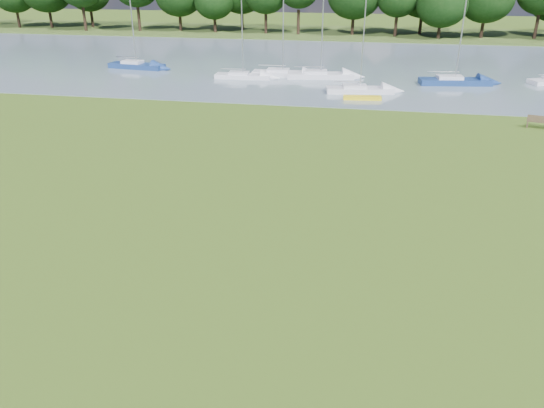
% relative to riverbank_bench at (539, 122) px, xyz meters
% --- Properties ---
extents(ground, '(220.00, 220.00, 0.00)m').
position_rel_riverbank_bench_xyz_m(ground, '(-14.84, -18.77, -0.50)').
color(ground, '#526724').
extents(river, '(220.00, 40.00, 0.10)m').
position_rel_riverbank_bench_xyz_m(river, '(-14.84, 23.23, -0.50)').
color(river, slate).
rests_on(river, ground).
extents(far_bank, '(220.00, 20.00, 0.40)m').
position_rel_riverbank_bench_xyz_m(far_bank, '(-14.84, 53.23, -0.50)').
color(far_bank, '#4C6626').
rests_on(far_bank, ground).
extents(riverbank_bench, '(1.69, 0.88, 1.00)m').
position_rel_riverbank_bench_xyz_m(riverbank_bench, '(0.00, 0.00, 0.00)').
color(riverbank_bench, brown).
rests_on(riverbank_bench, ground).
extents(kayak, '(3.39, 1.09, 0.33)m').
position_rel_riverbank_bench_xyz_m(kayak, '(-12.95, 6.48, -0.29)').
color(kayak, yellow).
rests_on(kayak, river).
extents(sailboat_1, '(6.53, 1.94, 8.21)m').
position_rel_riverbank_bench_xyz_m(sailboat_1, '(-21.63, 15.54, 0.01)').
color(sailboat_1, white).
rests_on(sailboat_1, river).
extents(sailboat_2, '(5.87, 1.78, 8.21)m').
position_rel_riverbank_bench_xyz_m(sailboat_2, '(-25.52, 13.65, -0.05)').
color(sailboat_2, white).
rests_on(sailboat_2, river).
extents(sailboat_5, '(6.38, 2.67, 8.42)m').
position_rel_riverbank_bench_xyz_m(sailboat_5, '(-13.32, 9.23, -0.02)').
color(sailboat_5, white).
rests_on(sailboat_5, river).
extents(sailboat_7, '(7.09, 2.87, 8.38)m').
position_rel_riverbank_bench_xyz_m(sailboat_7, '(-4.17, 14.50, 0.06)').
color(sailboat_7, navy).
rests_on(sailboat_7, river).
extents(sailboat_8, '(6.65, 2.66, 8.67)m').
position_rel_riverbank_bench_xyz_m(sailboat_8, '(-38.76, 16.99, 0.06)').
color(sailboat_8, navy).
rests_on(sailboat_8, river).
extents(sailboat_9, '(7.07, 2.77, 8.21)m').
position_rel_riverbank_bench_xyz_m(sailboat_9, '(-17.58, 15.22, 0.03)').
color(sailboat_9, white).
rests_on(sailboat_9, river).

